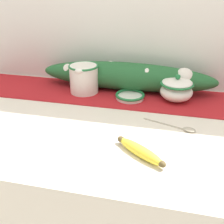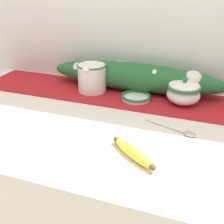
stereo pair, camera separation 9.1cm
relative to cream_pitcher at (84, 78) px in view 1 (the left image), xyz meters
The scene contains 9 objects.
countertop 0.59m from the cream_pitcher, 53.00° to the right, with size 1.42×0.71×0.91m, color beige.
back_wall 0.32m from the cream_pitcher, 42.97° to the left, with size 2.22×0.04×2.40m, color silver.
table_runner 0.18m from the cream_pitcher, ahead, with size 1.31×0.25×0.00m, color #A8191E.
cream_pitcher is the anchor object (origin of this frame).
sugar_bowl 0.38m from the cream_pitcher, ahead, with size 0.13×0.13×0.11m.
small_dish 0.21m from the cream_pitcher, ahead, with size 0.12×0.12×0.02m.
banana 0.50m from the cream_pitcher, 53.85° to the right, with size 0.16×0.12×0.03m.
spoon 0.48m from the cream_pitcher, 28.56° to the right, with size 0.18×0.07×0.01m.
poinsettia_garland 0.18m from the cream_pitcher, 20.97° to the left, with size 0.74×0.13×0.12m.
Camera 1 is at (0.19, -0.82, 1.37)m, focal length 45.00 mm.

